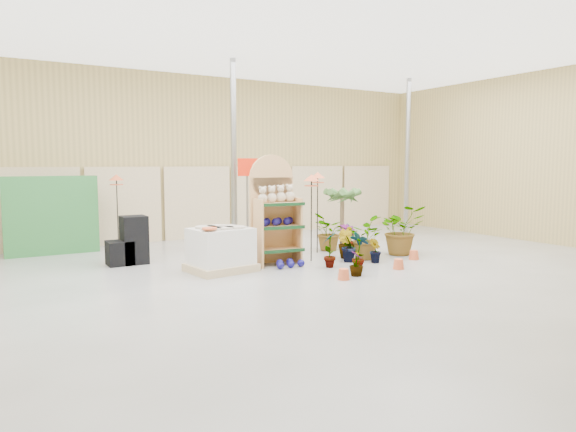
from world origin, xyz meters
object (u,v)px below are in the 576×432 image
Objects in this scene: display_shelf at (274,214)px; bird_table_front at (311,181)px; potted_plant_2 at (364,238)px; pallet_stack at (221,250)px.

display_shelf is 1.22× the size of bird_table_front.
bird_table_front is at bearing 161.86° from potted_plant_2.
pallet_stack is 1.40× the size of potted_plant_2.
potted_plant_2 is (1.14, -0.37, -1.25)m from bird_table_front.
display_shelf is 2.43× the size of potted_plant_2.
pallet_stack is (-1.29, -0.20, -0.61)m from display_shelf.
display_shelf reaches higher than pallet_stack.
potted_plant_2 is (1.93, -0.59, -0.57)m from display_shelf.
pallet_stack is at bearing -163.84° from display_shelf.
pallet_stack is at bearing 179.43° from bird_table_front.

